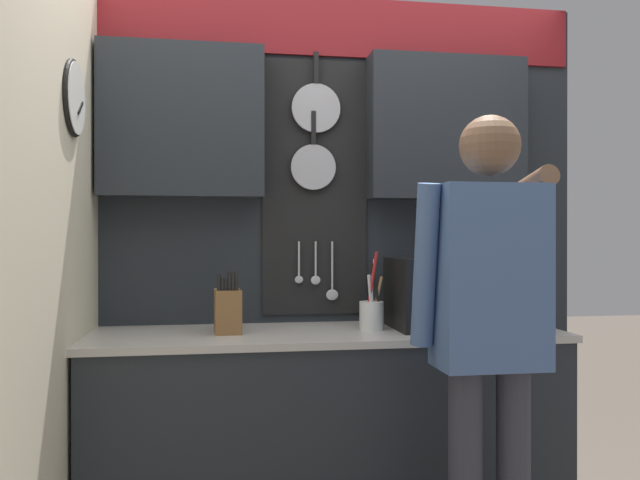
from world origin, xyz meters
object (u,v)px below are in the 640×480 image
(microwave, at_px, (444,293))
(knife_block, at_px, (228,310))
(utensil_crock, at_px, (372,312))
(person, at_px, (488,313))

(microwave, bearing_deg, knife_block, 179.97)
(utensil_crock, bearing_deg, person, -64.49)
(knife_block, relative_size, utensil_crock, 0.77)
(microwave, bearing_deg, person, -95.29)
(person, bearing_deg, microwave, 84.71)
(microwave, relative_size, utensil_crock, 1.36)
(microwave, relative_size, person, 0.27)
(knife_block, bearing_deg, person, -32.82)
(microwave, xyz_separation_m, utensil_crock, (-0.34, 0.00, -0.08))
(microwave, xyz_separation_m, person, (-0.05, -0.59, -0.02))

